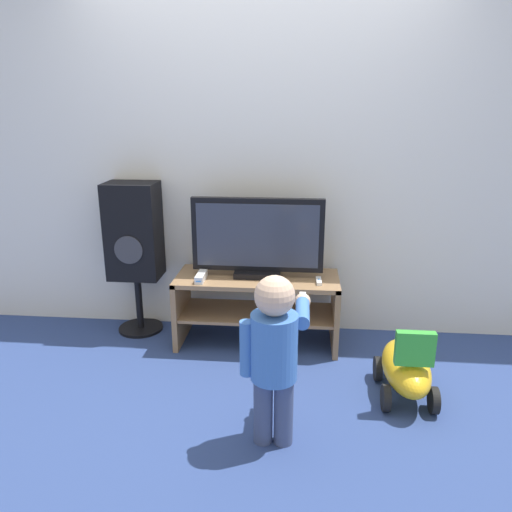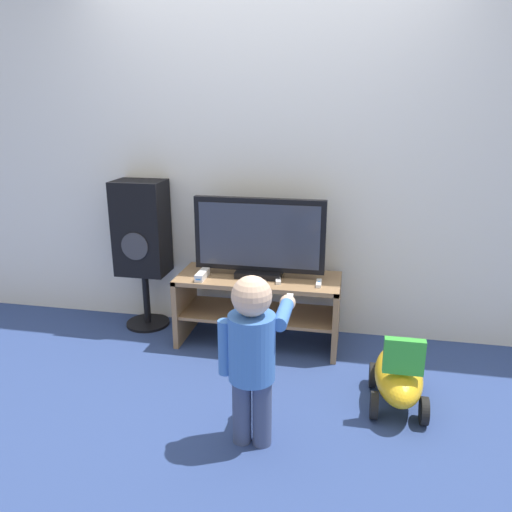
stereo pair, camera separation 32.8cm
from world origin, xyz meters
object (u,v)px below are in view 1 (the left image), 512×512
Objects in this scene: remote_primary at (319,281)px; child at (275,347)px; ride_on_toy at (406,368)px; television at (258,238)px; remote_secondary at (278,279)px; speaker_tower at (134,235)px; game_console at (201,277)px.

remote_primary is 0.15× the size of child.
ride_on_toy is at bearing 32.72° from child.
television is 0.50m from remote_primary.
television is at bearing 166.42° from remote_primary.
television is 1.14m from child.
speaker_tower reaches higher than remote_secondary.
game_console is 1.40× the size of remote_secondary.
child is 1.62m from speaker_tower.
remote_secondary is (0.52, 0.04, -0.01)m from game_console.
television is 4.75× the size of game_console.
child is (0.04, -1.01, 0.02)m from remote_secondary.
television is at bearing 19.10° from game_console.
television is at bearing 145.60° from ride_on_toy.
remote_secondary is at bearing 145.06° from ride_on_toy.
remote_primary and remote_secondary have the same top height.
remote_primary is (0.42, -0.10, -0.25)m from television.
game_console is 0.61m from speaker_tower.
television reaches higher than game_console.
remote_primary is (0.79, 0.03, -0.01)m from game_console.
child is at bearing -48.07° from speaker_tower.
remote_primary is 0.27m from remote_secondary.
television is at bearing -6.45° from speaker_tower.
television reaches higher than remote_primary.
speaker_tower is 1.91× the size of ride_on_toy.
remote_secondary is 0.99m from ride_on_toy.
remote_secondary is at bearing -31.44° from television.
remote_primary is at bearing 133.38° from ride_on_toy.
remote_secondary reaches higher than ride_on_toy.
speaker_tower reaches higher than child.
game_console is 1.11m from child.
game_console is 0.79m from remote_primary.
television reaches higher than ride_on_toy.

